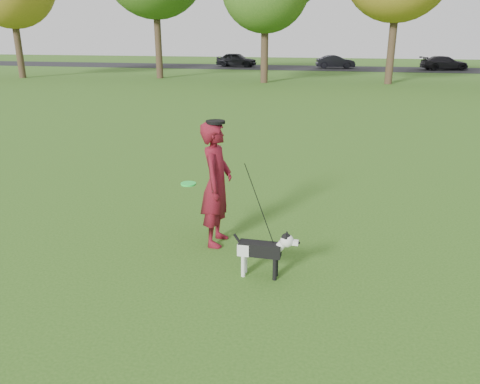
% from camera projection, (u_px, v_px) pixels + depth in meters
% --- Properties ---
extents(ground, '(120.00, 120.00, 0.00)m').
position_uv_depth(ground, '(224.00, 259.00, 6.78)').
color(ground, '#285116').
rests_on(ground, ground).
extents(road, '(120.00, 7.00, 0.02)m').
position_uv_depth(road, '(334.00, 68.00, 43.68)').
color(road, black).
rests_on(road, ground).
extents(man, '(0.47, 0.71, 1.91)m').
position_uv_depth(man, '(216.00, 184.00, 7.03)').
color(man, '#510B16').
rests_on(man, ground).
extents(dog, '(0.89, 0.18, 0.68)m').
position_uv_depth(dog, '(265.00, 249.00, 6.18)').
color(dog, black).
rests_on(dog, ground).
extents(car_left, '(4.00, 1.87, 1.33)m').
position_uv_depth(car_left, '(236.00, 60.00, 45.45)').
color(car_left, black).
rests_on(car_left, road).
extents(car_mid, '(3.72, 1.84, 1.17)m').
position_uv_depth(car_mid, '(335.00, 62.00, 43.46)').
color(car_mid, black).
rests_on(car_mid, road).
extents(car_right, '(4.39, 2.61, 1.19)m').
position_uv_depth(car_right, '(444.00, 63.00, 41.44)').
color(car_right, black).
rests_on(car_right, road).
extents(man_held_items, '(1.55, 1.05, 1.47)m').
position_uv_depth(man_held_items, '(258.00, 202.00, 6.45)').
color(man_held_items, '#1EEF46').
rests_on(man_held_items, ground).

